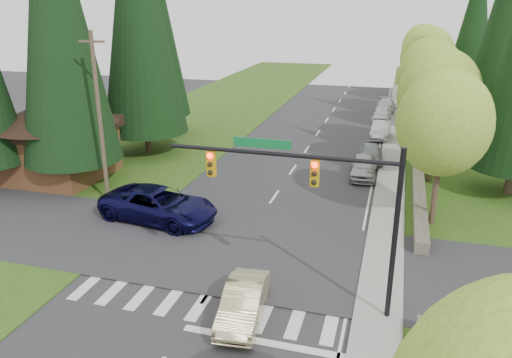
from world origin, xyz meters
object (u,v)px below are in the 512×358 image
at_px(sedan_champagne, 243,302).
at_px(parked_car_b, 371,154).
at_px(parked_car_c, 381,130).
at_px(parked_car_e, 386,106).
at_px(parked_car_a, 364,167).
at_px(parked_car_d, 382,114).
at_px(suv_navy, 159,205).

height_order(sedan_champagne, parked_car_b, sedan_champagne).
relative_size(sedan_champagne, parked_car_c, 0.96).
height_order(parked_car_c, parked_car_e, parked_car_c).
xyz_separation_m(parked_car_a, parked_car_e, (0.61, 22.45, -0.05)).
relative_size(parked_car_a, parked_car_d, 1.04).
bearing_deg(parked_car_d, sedan_champagne, -92.06).
height_order(suv_navy, parked_car_d, suv_navy).
bearing_deg(parked_car_c, parked_car_d, 94.52).
height_order(sedan_champagne, parked_car_e, sedan_champagne).
distance_m(parked_car_a, parked_car_d, 17.72).
xyz_separation_m(parked_car_a, parked_car_b, (0.26, 3.59, -0.12)).
bearing_deg(parked_car_e, suv_navy, -106.33).
distance_m(parked_car_b, parked_car_e, 18.87).
xyz_separation_m(sedan_champagne, parked_car_d, (3.48, 35.57, 0.02)).
bearing_deg(suv_navy, parked_car_d, -12.28).
height_order(sedan_champagne, parked_car_a, parked_car_a).
bearing_deg(parked_car_d, parked_car_a, -87.77).
distance_m(suv_navy, parked_car_b, 17.57).
xyz_separation_m(suv_navy, parked_car_b, (10.52, 14.06, -0.30)).
bearing_deg(sedan_champagne, parked_car_a, 74.38).
height_order(sedan_champagne, parked_car_c, parked_car_c).
relative_size(sedan_champagne, parked_car_a, 0.96).
xyz_separation_m(suv_navy, parked_car_a, (10.26, 10.47, -0.18)).
height_order(parked_car_b, parked_car_d, parked_car_d).
bearing_deg(suv_navy, parked_car_a, -35.97).
relative_size(sedan_champagne, suv_navy, 0.63).
bearing_deg(sedan_champagne, parked_car_c, 76.89).
xyz_separation_m(parked_car_b, parked_car_c, (0.35, 7.46, 0.09)).
height_order(parked_car_b, parked_car_c, parked_car_c).
height_order(sedan_champagne, suv_navy, suv_navy).
xyz_separation_m(parked_car_a, parked_car_d, (0.40, 17.72, -0.03)).
bearing_deg(parked_car_d, suv_navy, -107.19).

